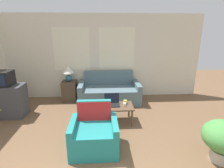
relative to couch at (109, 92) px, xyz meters
The scene contains 12 objects.
wall_back 1.19m from the couch, 127.16° to the left, with size 6.60×0.06×2.60m.
couch is the anchor object (origin of this frame).
armchair 2.31m from the couch, 99.47° to the right, with size 0.83×0.73×0.84m.
tv_dresser 2.78m from the couch, 162.19° to the right, with size 0.93×0.55×0.81m.
television 2.87m from the couch, 162.14° to the right, with size 0.47×0.44×0.35m.
side_table 1.25m from the couch, behind, with size 0.43×0.43×0.61m.
table_lamp 1.40m from the couch, behind, with size 0.36×0.36×0.47m.
coffee_table 1.32m from the couch, 86.56° to the right, with size 0.82×0.54×0.41m.
laptop 1.27m from the couch, 89.78° to the right, with size 0.35×0.30×0.25m.
cup_navy 1.37m from the couch, 77.65° to the right, with size 0.08×0.08×0.07m.
cup_yellow 1.26m from the couch, 74.81° to the right, with size 0.10×0.10×0.08m.
potted_plant 3.24m from the couch, 57.95° to the right, with size 0.68×0.68×0.71m.
Camera 1 is at (0.13, -1.40, 2.06)m, focal length 28.00 mm.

